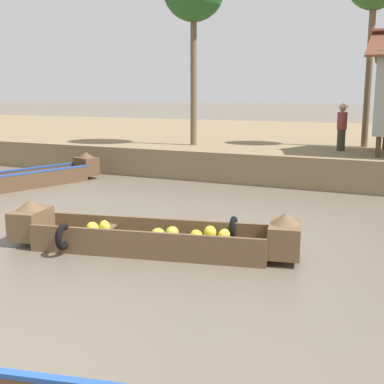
{
  "coord_description": "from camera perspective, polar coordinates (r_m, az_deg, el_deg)",
  "views": [
    {
      "loc": [
        4.14,
        -2.3,
        3.04
      ],
      "look_at": [
        -0.21,
        7.0,
        1.02
      ],
      "focal_mm": 46.99,
      "sensor_mm": 36.0,
      "label": 1
    }
  ],
  "objects": [
    {
      "name": "cargo_boat_upstream",
      "position": [
        17.28,
        -18.73,
        1.54
      ],
      "size": [
        2.46,
        5.67,
        0.96
      ],
      "color": "brown",
      "rests_on": "ground"
    },
    {
      "name": "ground_plane",
      "position": [
        13.33,
        6.27,
        -2.1
      ],
      "size": [
        300.0,
        300.0,
        0.0
      ],
      "primitive_type": "plane",
      "color": "#665B4C"
    },
    {
      "name": "riverbank_strip",
      "position": [
        26.25,
        15.9,
        5.21
      ],
      "size": [
        160.0,
        20.0,
        1.04
      ],
      "primitive_type": "cube",
      "color": "#7F6B4C",
      "rests_on": "ground"
    },
    {
      "name": "banana_boat",
      "position": [
        9.87,
        -4.64,
        -4.98
      ],
      "size": [
        5.79,
        2.42,
        0.9
      ],
      "color": "brown",
      "rests_on": "ground"
    },
    {
      "name": "vendor_person",
      "position": [
        18.51,
        16.65,
        7.37
      ],
      "size": [
        0.44,
        0.44,
        1.66
      ],
      "color": "#332D28",
      "rests_on": "riverbank_strip"
    }
  ]
}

